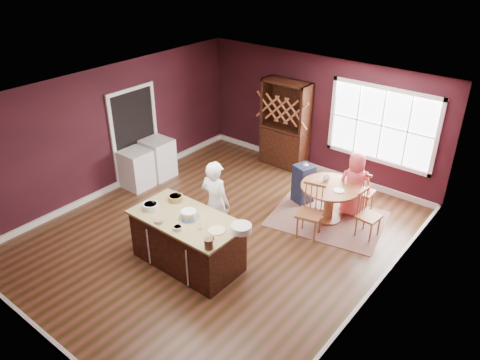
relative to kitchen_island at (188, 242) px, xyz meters
The scene contains 28 objects.
room_shell 1.33m from the kitchen_island, 98.40° to the left, with size 7.00×7.00×7.00m.
window 4.76m from the kitchen_island, 72.97° to the left, with size 2.36×0.10×1.66m, color white, non-canonical shape.
doorway 3.53m from the kitchen_island, 153.33° to the left, with size 0.08×1.26×2.13m, color white, non-canonical shape.
kitchen_island is the anchor object (origin of this frame).
dining_table 2.97m from the kitchen_island, 66.29° to the left, with size 1.14×1.14×0.75m.
baker 0.85m from the kitchen_island, 92.49° to the left, with size 0.60×0.39×1.64m, color white.
layer_cake 0.55m from the kitchen_island, 17.61° to the left, with size 0.35×0.35×0.14m, color white, non-canonical shape.
bowl_blue 0.86m from the kitchen_island, 164.79° to the right, with size 0.27×0.27×0.10m, color silver.
bowl_yellow 0.80m from the kitchen_island, 151.98° to the left, with size 0.26×0.26×0.10m, color olive.
bowl_pink 0.68m from the kitchen_island, 121.81° to the right, with size 0.15×0.15×0.06m, color silver.
bowl_olive 0.62m from the kitchen_island, 67.18° to the right, with size 0.15×0.15×0.06m, color beige.
drinking_glass 0.69m from the kitchen_island, 14.43° to the right, with size 0.07×0.07×0.15m, color silver.
dinner_plate 0.81m from the kitchen_island, ahead, with size 0.27×0.27×0.02m, color beige.
white_tub 1.12m from the kitchen_island, 15.49° to the left, with size 0.33×0.33×0.11m, color white.
stoneware_crock 1.09m from the kitchen_island, 24.27° to the right, with size 0.14×0.14×0.17m, color brown.
toy_figurine 0.93m from the kitchen_island, 13.33° to the right, with size 0.04×0.04×0.07m, color gold, non-canonical shape.
rug 3.00m from the kitchen_island, 66.29° to the left, with size 2.14×1.65×0.01m, color brown.
chair_east 3.36m from the kitchen_island, 52.40° to the left, with size 0.40×0.38×0.94m, color brown, non-canonical shape.
chair_south 2.31m from the kitchen_island, 59.04° to the left, with size 0.44×0.42×1.05m, color brown, non-canonical shape.
chair_north 3.78m from the kitchen_island, 65.56° to the left, with size 0.40×0.38×0.95m, color brown, non-canonical shape.
seated_woman 3.53m from the kitchen_island, 65.43° to the left, with size 0.66×0.43×1.35m, color #F65864.
high_chair 3.02m from the kitchen_island, 81.84° to the left, with size 0.35×0.35×0.87m, color black, non-canonical shape.
toddler 3.12m from the kitchen_island, 81.80° to the left, with size 0.18×0.14×0.26m, color #8CA5BF, non-canonical shape.
table_plate 3.01m from the kitchen_island, 62.06° to the left, with size 0.21×0.21×0.02m, color beige.
table_cup 3.04m from the kitchen_island, 70.24° to the left, with size 0.13×0.13×0.10m, color silver.
hutch 4.31m from the kitchen_island, 101.58° to the left, with size 1.14×0.47×2.09m, color #3F2917.
washer 3.05m from the kitchen_island, 155.93° to the left, with size 0.59×0.57×0.86m, color white.
dryer 3.36m from the kitchen_island, 145.91° to the left, with size 0.62×0.60×0.90m, color white.
Camera 1 is at (4.86, -5.44, 5.12)m, focal length 35.00 mm.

